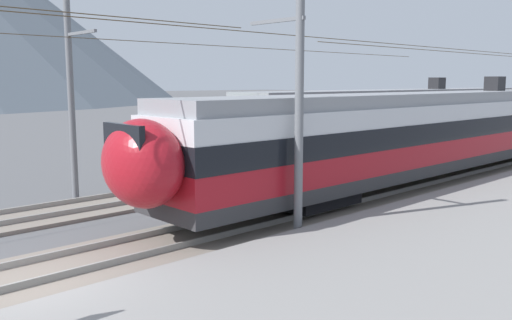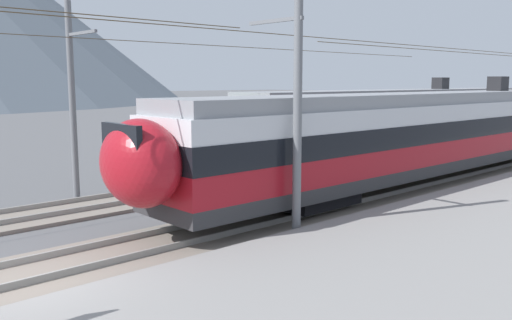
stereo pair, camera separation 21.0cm
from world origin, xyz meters
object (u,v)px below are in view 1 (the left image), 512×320
train_near_platform (442,129)px  train_far_track (397,118)px  catenary_mast_far_side (73,96)px  catenary_mast_mid (296,96)px

train_near_platform → train_far_track: same height
train_near_platform → train_far_track: bearing=47.2°
train_near_platform → train_far_track: (4.97, 5.36, -0.01)m
catenary_mast_far_side → train_far_track: bearing=-5.6°
train_near_platform → catenary_mast_mid: (-11.17, -1.64, 1.69)m
train_far_track → catenary_mast_far_side: size_ratio=0.67×
train_near_platform → catenary_mast_far_side: (-13.47, 7.17, 1.57)m
catenary_mast_mid → train_far_track: bearing=23.5°
train_near_platform → catenary_mast_far_side: 15.34m
train_far_track → catenary_mast_mid: catenary_mast_mid is taller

